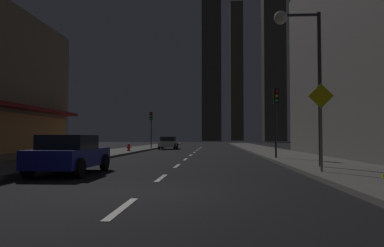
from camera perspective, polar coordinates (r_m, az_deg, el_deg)
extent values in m
cube|color=black|center=(40.96, 0.97, -4.18)|extent=(78.00, 136.00, 0.10)
cube|color=#605E59|center=(41.25, 10.75, -3.95)|extent=(4.00, 76.00, 0.15)
cube|color=#605E59|center=(41.84, -8.67, -3.94)|extent=(4.00, 76.00, 0.15)
cube|color=silver|center=(7.24, -10.91, -12.93)|extent=(0.16, 2.20, 0.01)
cube|color=silver|center=(12.30, -4.84, -8.51)|extent=(0.16, 2.20, 0.01)
cube|color=silver|center=(17.44, -2.37, -6.65)|extent=(0.16, 2.20, 0.01)
cube|color=silver|center=(22.61, -1.03, -5.64)|extent=(0.16, 2.20, 0.01)
cube|color=silver|center=(27.79, -0.20, -5.00)|extent=(0.16, 2.20, 0.01)
cube|color=silver|center=(32.97, 0.37, -4.56)|extent=(0.16, 2.20, 0.01)
cube|color=silver|center=(38.16, 0.79, -4.24)|extent=(0.16, 2.20, 0.01)
cube|color=silver|center=(43.35, 1.11, -3.99)|extent=(0.16, 2.20, 0.01)
cube|color=silver|center=(48.55, 1.36, -3.80)|extent=(0.16, 2.20, 0.01)
cube|color=#3F3C2F|center=(145.12, 3.07, 11.67)|extent=(7.39, 8.66, 72.30)
cube|color=#3E3A2E|center=(166.53, 6.99, 8.09)|extent=(5.61, 6.39, 62.17)
cube|color=#4D493A|center=(135.92, 12.64, 11.95)|extent=(7.69, 7.35, 68.96)
cube|color=navy|center=(14.36, -18.53, -5.06)|extent=(1.80, 4.20, 0.65)
cube|color=black|center=(14.16, -18.81, -2.83)|extent=(1.64, 2.00, 0.55)
cylinder|color=black|center=(16.01, -19.60, -5.73)|extent=(0.22, 0.68, 0.68)
cylinder|color=black|center=(15.41, -13.53, -5.94)|extent=(0.22, 0.68, 0.68)
cylinder|color=black|center=(13.48, -24.28, -6.34)|extent=(0.22, 0.68, 0.68)
cylinder|color=black|center=(12.76, -17.22, -6.69)|extent=(0.22, 0.68, 0.68)
sphere|color=white|center=(16.47, -17.64, -4.52)|extent=(0.18, 0.18, 0.18)
sphere|color=white|center=(16.11, -13.97, -4.61)|extent=(0.18, 0.18, 0.18)
cube|color=silver|center=(43.06, -3.72, -3.19)|extent=(1.80, 4.20, 0.65)
cube|color=black|center=(42.86, -3.76, -2.45)|extent=(1.64, 2.00, 0.55)
cylinder|color=black|center=(44.57, -4.63, -3.51)|extent=(0.22, 0.68, 0.68)
cylinder|color=black|center=(44.36, -2.37, -3.52)|extent=(0.22, 0.68, 0.68)
cylinder|color=black|center=(41.80, -5.16, -3.59)|extent=(0.22, 0.68, 0.68)
cylinder|color=black|center=(41.57, -2.76, -3.61)|extent=(0.22, 0.68, 0.68)
sphere|color=white|center=(45.16, -4.09, -3.08)|extent=(0.18, 0.18, 0.18)
sphere|color=white|center=(45.03, -2.70, -3.09)|extent=(0.18, 0.18, 0.18)
cylinder|color=red|center=(33.30, -9.89, -3.78)|extent=(0.22, 0.22, 0.55)
sphere|color=red|center=(33.29, -9.88, -3.31)|extent=(0.21, 0.21, 0.21)
cylinder|color=red|center=(33.31, -9.89, -4.20)|extent=(0.30, 0.30, 0.06)
cylinder|color=red|center=(33.33, -10.15, -3.73)|extent=(0.10, 0.10, 0.10)
cylinder|color=red|center=(33.26, -9.62, -3.74)|extent=(0.10, 0.10, 0.10)
cylinder|color=#2D2D2D|center=(22.58, 12.97, 0.11)|extent=(0.12, 0.12, 4.20)
cube|color=black|center=(22.50, 13.02, 4.21)|extent=(0.32, 0.24, 0.90)
sphere|color=red|center=(22.41, 13.07, 4.96)|extent=(0.18, 0.18, 0.18)
sphere|color=#F2B20C|center=(22.38, 13.08, 4.24)|extent=(0.18, 0.18, 0.18)
sphere|color=#19D833|center=(22.35, 13.09, 3.53)|extent=(0.18, 0.18, 0.18)
cylinder|color=#2D2D2D|center=(42.52, -6.40, -0.99)|extent=(0.12, 0.12, 4.20)
cube|color=black|center=(42.39, -6.44, 1.18)|extent=(0.32, 0.24, 0.90)
sphere|color=red|center=(42.28, -6.46, 1.57)|extent=(0.18, 0.18, 0.18)
sphere|color=#F2B20C|center=(42.26, -6.47, 1.19)|extent=(0.18, 0.18, 0.18)
sphere|color=#19D833|center=(42.25, -6.47, 0.81)|extent=(0.18, 0.18, 0.18)
cylinder|color=#38383D|center=(16.22, 19.39, 5.15)|extent=(0.16, 0.16, 6.50)
cylinder|color=#38383D|center=(16.72, 16.50, 15.98)|extent=(1.60, 0.12, 0.12)
sphere|color=#FCF7CC|center=(16.53, 13.70, 15.80)|extent=(0.56, 0.56, 0.56)
cylinder|color=slate|center=(13.83, 19.59, -2.11)|extent=(0.08, 0.08, 2.40)
cube|color=yellow|center=(13.88, 19.54, 4.09)|extent=(0.91, 0.03, 0.91)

